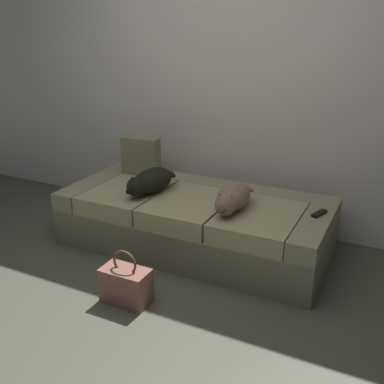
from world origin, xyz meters
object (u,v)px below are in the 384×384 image
at_px(dog_dark, 150,181).
at_px(handbag, 126,285).
at_px(throw_pillow, 141,156).
at_px(tv_remote, 319,213).
at_px(dog_tan, 232,198).
at_px(couch, 195,221).

distance_m(dog_dark, handbag, 0.96).
distance_m(throw_pillow, handbag, 1.42).
distance_m(dog_dark, tv_remote, 1.33).
bearing_deg(tv_remote, dog_tan, -144.11).
height_order(tv_remote, handbag, tv_remote).
xyz_separation_m(dog_tan, throw_pillow, (-1.04, 0.40, 0.08)).
bearing_deg(throw_pillow, couch, -22.19).
height_order(tv_remote, throw_pillow, throw_pillow).
relative_size(tv_remote, throw_pillow, 0.44).
bearing_deg(dog_tan, tv_remote, 17.15).
bearing_deg(dog_dark, throw_pillow, 130.56).
relative_size(couch, throw_pillow, 6.23).
relative_size(couch, dog_tan, 3.86).
bearing_deg(dog_dark, handbag, -70.07).
bearing_deg(tv_remote, handbag, -117.90).
bearing_deg(handbag, throw_pillow, 117.31).
xyz_separation_m(dog_tan, tv_remote, (0.60, 0.18, -0.08)).
xyz_separation_m(throw_pillow, handbag, (0.61, -1.18, -0.49)).
height_order(couch, dog_dark, dog_dark).
bearing_deg(handbag, dog_tan, 61.42).
height_order(couch, dog_tan, dog_tan).
height_order(couch, throw_pillow, throw_pillow).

